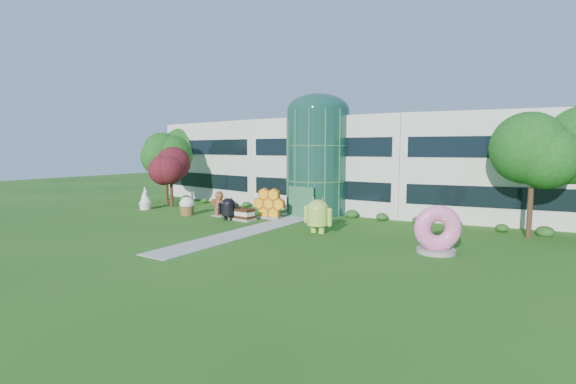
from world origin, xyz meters
The scene contains 14 objects.
ground centered at (0.00, 0.00, 0.00)m, with size 140.00×140.00×0.00m, color #215114.
building centered at (0.00, 18.00, 4.65)m, with size 46.00×15.00×9.30m, color beige, non-canonical shape.
atrium centered at (0.00, 12.00, 4.90)m, with size 6.00×6.00×9.80m, color #194738.
walkway centered at (0.00, 2.00, 0.02)m, with size 2.40×20.00×0.04m, color #9E9E93.
tree_red centered at (-15.50, 7.50, 3.00)m, with size 4.00×4.00×6.00m, color #3F0C14, non-canonical shape.
trees_backdrop centered at (0.00, 13.00, 4.20)m, with size 52.00×8.00×8.40m, color #124813, non-canonical shape.
android_green centered at (4.68, 3.52, 1.47)m, with size 2.60×1.73×2.94m, color #A1CF42, non-canonical shape.
android_black centered at (-4.55, 4.13, 1.15)m, with size 2.02×1.35×2.29m, color black, non-canonical shape.
donut centered at (13.56, 2.11, 1.48)m, with size 2.84×1.36×2.95m, color #E557A2, non-canonical shape.
gingerbread centered at (-6.61, 5.27, 1.18)m, with size 2.56×0.99×2.37m, color brown, non-canonical shape.
ice_cream_sandwich centered at (-3.50, 4.71, 0.54)m, with size 2.41×1.20×1.07m, color #311C0A, non-canonical shape.
honeycomb centered at (-2.05, 6.81, 1.23)m, with size 3.13×1.12×2.46m, color yellow, non-canonical shape.
froyo centered at (-16.00, 4.43, 1.15)m, with size 1.34×1.34×2.30m, color white, non-canonical shape.
cupcake centered at (-9.57, 4.07, 0.89)m, with size 1.48×1.48×1.77m, color white, non-canonical shape.
Camera 1 is at (19.34, -23.39, 6.28)m, focal length 26.00 mm.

